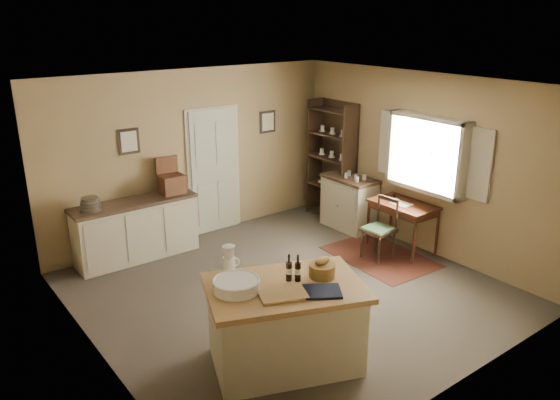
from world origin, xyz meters
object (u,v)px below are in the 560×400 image
Objects in this scene: sideboard at (137,228)px; right_cabinet at (349,202)px; desk_chair at (378,230)px; shelving_unit at (333,161)px; writing_desk at (403,209)px; work_island at (284,323)px.

sideboard is 1.85× the size of right_cabinet.
sideboard is 3.51m from right_cabinet.
desk_chair is 0.44× the size of shelving_unit.
work_island is at bearing -159.37° from writing_desk.
desk_chair is at bearing -37.44° from sideboard.
shelving_unit reaches higher than work_island.
right_cabinet is 0.84m from shelving_unit.
work_island reaches higher than sideboard.
sideboard reaches higher than right_cabinet.
writing_desk is at bearing -95.02° from shelving_unit.
writing_desk is at bearing 42.20° from work_island.
right_cabinet is (-0.00, 1.16, -0.22)m from writing_desk.
work_island reaches higher than desk_chair.
right_cabinet is at bearing 90.01° from writing_desk.
work_island is 2.95m from desk_chair.
desk_chair is (2.69, 1.22, -0.03)m from work_island.
work_island is 0.88× the size of shelving_unit.
shelving_unit is (0.15, 1.75, 0.36)m from writing_desk.
work_island is at bearing -87.46° from sideboard.
shelving_unit reaches higher than sideboard.
shelving_unit reaches higher than right_cabinet.
work_island is at bearing -143.54° from right_cabinet.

